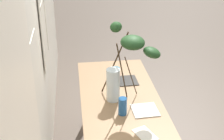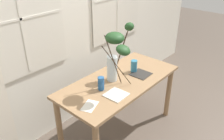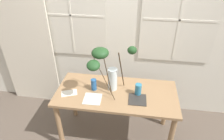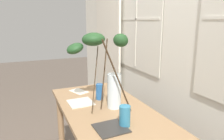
{
  "view_description": "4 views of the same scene",
  "coord_description": "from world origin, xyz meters",
  "views": [
    {
      "loc": [
        -2.43,
        0.39,
        2.24
      ],
      "look_at": [
        -0.12,
        0.09,
        1.1
      ],
      "focal_mm": 50.85,
      "sensor_mm": 36.0,
      "label": 1
    },
    {
      "loc": [
        -1.83,
        -1.48,
        2.15
      ],
      "look_at": [
        -0.07,
        0.06,
        0.91
      ],
      "focal_mm": 37.75,
      "sensor_mm": 36.0,
      "label": 2
    },
    {
      "loc": [
        0.22,
        -1.93,
        2.34
      ],
      "look_at": [
        -0.06,
        0.05,
        1.07
      ],
      "focal_mm": 31.59,
      "sensor_mm": 36.0,
      "label": 3
    },
    {
      "loc": [
        1.46,
        -0.63,
        1.49
      ],
      "look_at": [
        -0.06,
        0.05,
        1.1
      ],
      "focal_mm": 33.43,
      "sensor_mm": 36.0,
      "label": 4
    }
  ],
  "objects": [
    {
      "name": "napkin_folded",
      "position": [
        -0.58,
        -0.1,
        0.77
      ],
      "size": [
        0.22,
        0.18,
        0.0
      ],
      "primitive_type": "cube",
      "rotation": [
        0.0,
        0.0,
        0.37
      ],
      "color": "silver",
      "rests_on": "dining_table"
    },
    {
      "name": "dining_table",
      "position": [
        0.0,
        0.0,
        0.65
      ],
      "size": [
        1.52,
        0.7,
        0.77
      ],
      "color": "#93704C",
      "rests_on": "ground"
    },
    {
      "name": "drinking_glass_blue_right",
      "position": [
        0.27,
        0.0,
        0.85
      ],
      "size": [
        0.08,
        0.08,
        0.15
      ],
      "primitive_type": "cylinder",
      "color": "teal",
      "rests_on": "dining_table"
    },
    {
      "name": "back_wall_with_windows",
      "position": [
        0.0,
        0.73,
        1.41
      ],
      "size": [
        5.57,
        0.14,
        2.81
      ],
      "color": "silver",
      "rests_on": "ground"
    },
    {
      "name": "vase_with_branches",
      "position": [
        -0.1,
        -0.02,
        1.14
      ],
      "size": [
        0.55,
        0.48,
        0.66
      ],
      "color": "silver",
      "rests_on": "dining_table"
    },
    {
      "name": "curtain_sheer_side",
      "position": [
        -1.48,
        0.6,
        1.19
      ],
      "size": [
        0.85,
        0.03,
        2.38
      ],
      "primitive_type": "cube",
      "color": "silver",
      "rests_on": "ground"
    },
    {
      "name": "plate_square_left",
      "position": [
        -0.27,
        -0.17,
        0.78
      ],
      "size": [
        0.22,
        0.22,
        0.01
      ],
      "primitive_type": "cube",
      "rotation": [
        0.0,
        0.0,
        0.03
      ],
      "color": "silver",
      "rests_on": "dining_table"
    },
    {
      "name": "drinking_glass_blue_left",
      "position": [
        -0.29,
        0.02,
        0.85
      ],
      "size": [
        0.07,
        0.07,
        0.15
      ],
      "primitive_type": "cylinder",
      "color": "#235693",
      "rests_on": "dining_table"
    },
    {
      "name": "plate_square_right",
      "position": [
        0.27,
        -0.11,
        0.78
      ],
      "size": [
        0.22,
        0.22,
        0.01
      ],
      "primitive_type": "cube",
      "rotation": [
        0.0,
        0.0,
        0.03
      ],
      "color": "#2D2B28",
      "rests_on": "dining_table"
    }
  ]
}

